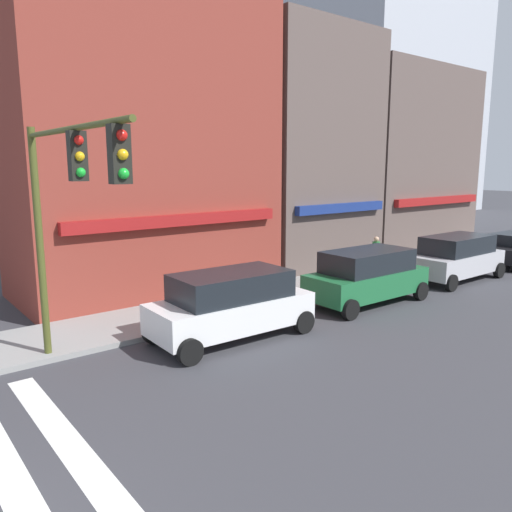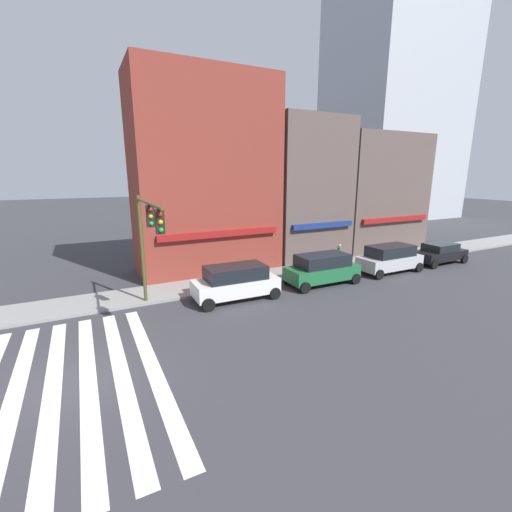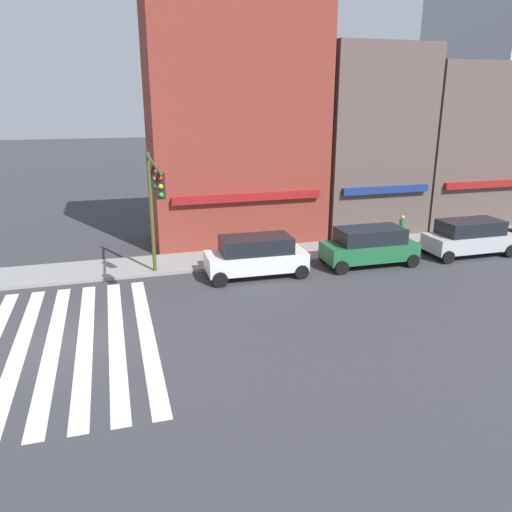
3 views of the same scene
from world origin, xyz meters
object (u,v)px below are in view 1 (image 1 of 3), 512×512
suv_silver (457,257)px  fire_hydrant (209,303)px  traffic_signal (65,196)px  suv_green (367,275)px  suv_white (231,304)px  pedestrian_green_top (376,256)px

suv_silver → fire_hydrant: bearing=171.4°
traffic_signal → suv_green: traffic_signal is taller
suv_white → suv_silver: size_ratio=1.01×
traffic_signal → fire_hydrant: traffic_signal is taller
pedestrian_green_top → suv_white: bearing=-83.3°
pedestrian_green_top → suv_green: bearing=-62.5°
pedestrian_green_top → suv_silver: bearing=47.0°
traffic_signal → suv_silver: (16.46, 0.45, -3.22)m
pedestrian_green_top → fire_hydrant: pedestrian_green_top is taller
traffic_signal → fire_hydrant: size_ratio=6.87×
suv_silver → fire_hydrant: suv_silver is taller
traffic_signal → suv_silver: size_ratio=1.23×
suv_green → pedestrian_green_top: suv_green is taller
traffic_signal → suv_green: 11.00m
suv_silver → pedestrian_green_top: 3.50m
traffic_signal → suv_green: (10.51, 0.45, -3.22)m
suv_green → fire_hydrant: 5.87m
suv_silver → suv_green: bearing=179.8°
traffic_signal → suv_silver: traffic_signal is taller
pedestrian_green_top → fire_hydrant: size_ratio=2.10×
suv_silver → fire_hydrant: size_ratio=5.59×
traffic_signal → suv_white: 5.61m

